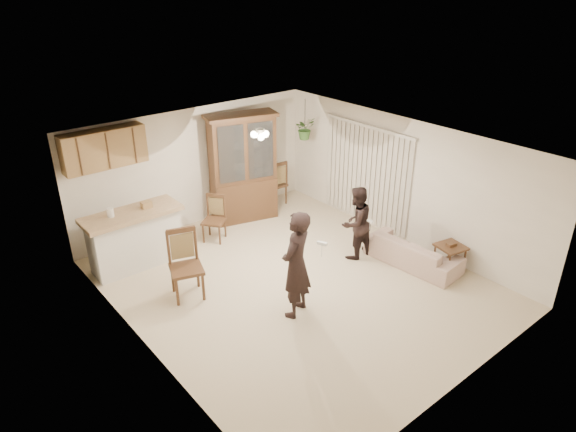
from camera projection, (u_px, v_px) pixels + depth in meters
floor at (295, 283)px, 9.04m from camera, size 6.50×6.50×0.00m
ceiling at (296, 148)px, 7.96m from camera, size 5.50×6.50×0.02m
wall_back at (195, 167)px, 10.75m from camera, size 5.50×0.02×2.50m
wall_front at (468, 310)px, 6.24m from camera, size 5.50×0.02×2.50m
wall_left at (140, 277)px, 6.92m from camera, size 0.02×6.50×2.50m
wall_right at (402, 180)px, 10.08m from camera, size 0.02×6.50×2.50m
breakfast_bar at (135, 241)px, 9.39m from camera, size 1.60×0.55×1.00m
bar_top at (131, 214)px, 9.16m from camera, size 1.75×0.70×0.08m
upper_cabinets at (104, 149)px, 9.17m from camera, size 1.50×0.34×0.70m
vertical_blinds at (366, 175)px, 10.74m from camera, size 0.06×2.30×2.10m
ceiling_fixture at (260, 134)px, 8.95m from camera, size 0.36×0.36×0.20m
hanging_plant at (305, 128)px, 11.22m from camera, size 0.43×0.37×0.48m
plant_cord at (305, 114)px, 11.08m from camera, size 0.01×0.01×0.65m
sofa at (414, 247)px, 9.48m from camera, size 0.88×1.93×0.73m
adult at (296, 264)px, 7.89m from camera, size 0.78×0.66×1.80m
child at (356, 225)px, 9.61m from camera, size 0.67×0.52×1.35m
china_hutch at (243, 169)px, 10.94m from camera, size 1.58×0.94×2.34m
side_table at (449, 258)px, 9.32m from camera, size 0.55×0.55×0.57m
chair_bar at (187, 279)px, 8.56m from camera, size 0.66×0.66×1.18m
chair_hutch_left at (214, 228)px, 10.39m from camera, size 0.59×0.59×0.94m
chair_hutch_right at (275, 191)px, 12.03m from camera, size 0.50×0.50×1.06m
controller_adult at (322, 243)px, 7.52m from camera, size 0.11×0.16×0.05m
controller_child at (370, 221)px, 9.29m from camera, size 0.04×0.12×0.04m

